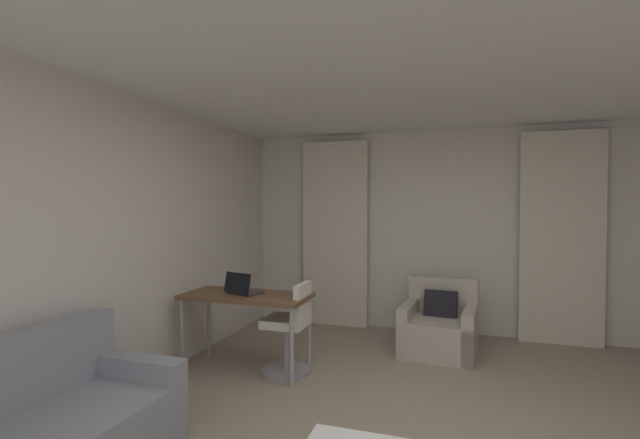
# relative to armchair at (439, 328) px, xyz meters

# --- Properties ---
(wall_window) EXTENTS (5.12, 0.06, 2.60)m
(wall_window) POSITION_rel_armchair_xyz_m (-0.03, 0.86, 1.03)
(wall_window) COLOR silver
(wall_window) RESTS_ON ground
(wall_left) EXTENTS (0.06, 6.12, 2.60)m
(wall_left) POSITION_rel_armchair_xyz_m (-2.56, -2.17, 1.03)
(wall_left) COLOR silver
(wall_left) RESTS_ON ground
(ceiling) EXTENTS (5.12, 6.12, 0.06)m
(ceiling) POSITION_rel_armchair_xyz_m (-0.03, -2.17, 2.36)
(ceiling) COLOR white
(ceiling) RESTS_ON wall_left
(curtain_left_panel) EXTENTS (0.90, 0.06, 2.50)m
(curtain_left_panel) POSITION_rel_armchair_xyz_m (-1.41, 0.73, 0.98)
(curtain_left_panel) COLOR beige
(curtain_left_panel) RESTS_ON ground
(curtain_right_panel) EXTENTS (0.90, 0.06, 2.50)m
(curtain_right_panel) POSITION_rel_armchair_xyz_m (1.34, 0.73, 0.98)
(curtain_right_panel) COLOR beige
(curtain_right_panel) RESTS_ON ground
(armchair) EXTENTS (0.85, 0.85, 0.79)m
(armchair) POSITION_rel_armchair_xyz_m (0.00, 0.00, 0.00)
(armchair) COLOR #B2A899
(armchair) RESTS_ON ground
(desk) EXTENTS (1.25, 0.58, 0.75)m
(desk) POSITION_rel_armchair_xyz_m (-1.80, -1.11, 0.42)
(desk) COLOR brown
(desk) RESTS_ON ground
(desk_chair) EXTENTS (0.48, 0.48, 0.88)m
(desk_chair) POSITION_rel_armchair_xyz_m (-1.36, -1.06, 0.13)
(desk_chair) COLOR gray
(desk_chair) RESTS_ON ground
(laptop) EXTENTS (0.38, 0.32, 0.22)m
(laptop) POSITION_rel_armchair_xyz_m (-1.83, -1.12, 0.53)
(laptop) COLOR #2D2D33
(laptop) RESTS_ON desk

